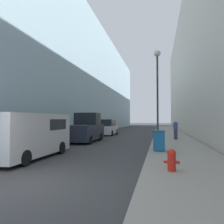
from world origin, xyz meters
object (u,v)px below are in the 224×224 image
Objects in this scene: lamppost at (157,81)px; white_van at (31,133)px; parked_sedan_near at (107,128)px; pedestrian_on_sidewalk at (176,129)px; pickup_truck at (85,130)px; trash_bin at (159,140)px; fire_hydrant at (172,159)px.

white_van is at bearing -135.81° from lamppost.
parked_sedan_near is 9.21m from pedestrian_on_sidewalk.
pickup_truck is at bearing 90.00° from white_van.
pedestrian_on_sidewalk is at bearing 79.17° from trash_bin.
fire_hydrant is 6.72m from white_van.
white_van reaches higher than pedestrian_on_sidewalk.
parked_sedan_near is at bearing 110.29° from fire_hydrant.
white_van is at bearing -90.12° from parked_sedan_near.
fire_hydrant is at bearing -94.59° from pedestrian_on_sidewalk.
pedestrian_on_sidewalk is (1.36, 7.10, 0.27)m from trash_bin.
white_van is 1.12× the size of parked_sedan_near.
pickup_truck is at bearing -164.71° from pedestrian_on_sidewalk.
trash_bin is 0.23× the size of pickup_truck.
fire_hydrant is at bearing -69.71° from parked_sedan_near.
lamppost reaches higher than pickup_truck.
white_van is 12.25m from pedestrian_on_sidewalk.
lamppost is at bearing 91.60° from trash_bin.
lamppost is 1.34× the size of pickup_truck.
trash_bin is 7.87m from pickup_truck.
pickup_truck is 1.05× the size of parked_sedan_near.
trash_bin is 0.66× the size of pedestrian_on_sidewalk.
white_van is at bearing -90.00° from pickup_truck.
pedestrian_on_sidewalk is at bearing 15.29° from pickup_truck.
white_van is 3.12× the size of pedestrian_on_sidewalk.
parked_sedan_near reaches higher than trash_bin.
fire_hydrant is 0.15× the size of pickup_truck.
fire_hydrant is 11.63m from pickup_truck.
lamppost is (-0.50, 7.65, 3.90)m from fire_hydrant.
pickup_truck is 7.59m from parked_sedan_near.
parked_sedan_near is (-6.39, 17.27, 0.30)m from fire_hydrant.
white_van is at bearing -155.79° from trash_bin.
pedestrian_on_sidewalk is at bearing 85.41° from fire_hydrant.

